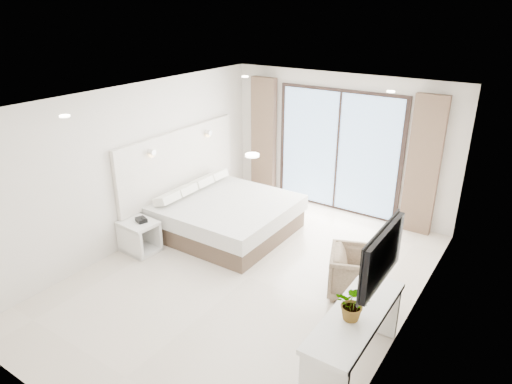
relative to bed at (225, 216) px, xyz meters
The scene contains 8 objects.
ground 1.61m from the bed, 40.01° to the right, with size 6.20×6.20×0.00m, color beige.
room_shell 1.62m from the bed, ahead, with size 4.62×6.22×2.72m.
bed is the anchor object (origin of this frame).
nightstand 1.56m from the bed, 119.73° to the right, with size 0.62×0.52×0.54m.
phone 1.53m from the bed, 119.07° to the right, with size 0.19×0.15×0.06m, color black.
console_desk 3.77m from the bed, 30.31° to the right, with size 0.54×1.72×0.77m.
plant 3.87m from the bed, 31.88° to the right, with size 0.35×0.39×0.31m, color #33662D.
armchair 2.75m from the bed, 10.33° to the right, with size 0.72×0.68×0.74m, color #997E64.
Camera 1 is at (3.39, -4.86, 3.88)m, focal length 32.00 mm.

